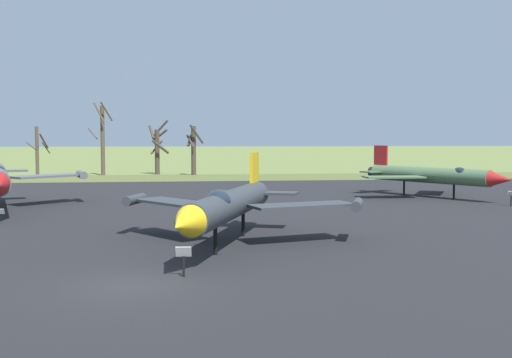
{
  "coord_description": "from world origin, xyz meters",
  "views": [
    {
      "loc": [
        1.56,
        -19.66,
        4.71
      ],
      "look_at": [
        5.68,
        13.8,
        2.43
      ],
      "focal_mm": 43.61,
      "sensor_mm": 36.0,
      "label": 1
    }
  ],
  "objects_px": {
    "info_placard_rear_center": "(184,259)",
    "info_placard_front_left": "(511,197)",
    "jet_fighter_rear_center": "(229,204)",
    "jet_fighter_front_left": "(432,175)"
  },
  "relations": [
    {
      "from": "jet_fighter_front_left",
      "to": "info_placard_rear_center",
      "type": "xyz_separation_m",
      "value": [
        -19.25,
        -25.31,
        -1.12
      ]
    },
    {
      "from": "info_placard_front_left",
      "to": "jet_fighter_rear_center",
      "type": "height_order",
      "value": "jet_fighter_rear_center"
    },
    {
      "from": "jet_fighter_front_left",
      "to": "jet_fighter_rear_center",
      "type": "relative_size",
      "value": 0.94
    },
    {
      "from": "jet_fighter_front_left",
      "to": "jet_fighter_rear_center",
      "type": "height_order",
      "value": "jet_fighter_front_left"
    },
    {
      "from": "info_placard_front_left",
      "to": "jet_fighter_rear_center",
      "type": "relative_size",
      "value": 0.09
    },
    {
      "from": "info_placard_rear_center",
      "to": "jet_fighter_rear_center",
      "type": "bearing_deg",
      "value": 71.15
    },
    {
      "from": "jet_fighter_front_left",
      "to": "info_placard_rear_center",
      "type": "relative_size",
      "value": 11.13
    },
    {
      "from": "info_placard_rear_center",
      "to": "info_placard_front_left",
      "type": "bearing_deg",
      "value": 40.17
    },
    {
      "from": "jet_fighter_front_left",
      "to": "info_placard_front_left",
      "type": "distance_m",
      "value": 7.33
    },
    {
      "from": "info_placard_front_left",
      "to": "info_placard_rear_center",
      "type": "height_order",
      "value": "info_placard_front_left"
    }
  ]
}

